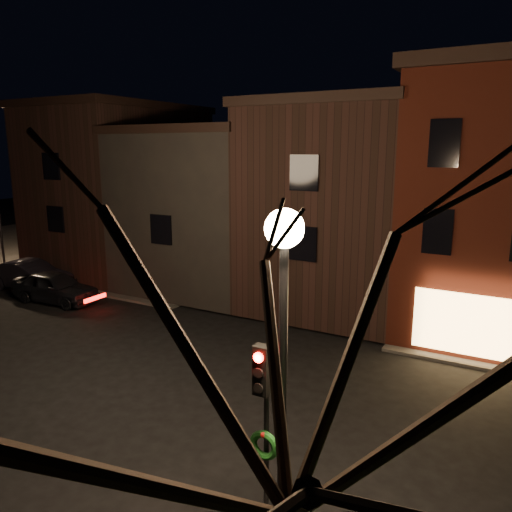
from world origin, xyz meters
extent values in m
plane|color=black|center=(0.00, 0.00, 0.00)|extent=(120.00, 120.00, 0.00)
cube|color=#2D2B28|center=(-20.00, 20.00, 0.06)|extent=(30.00, 30.00, 0.12)
cube|color=#44150C|center=(8.00, 9.50, 5.12)|extent=(6.00, 8.00, 10.00)
cube|color=black|center=(8.00, 9.50, 10.37)|extent=(6.50, 8.50, 0.50)
cube|color=#FFC772|center=(8.00, 5.45, 1.42)|extent=(4.00, 0.12, 2.20)
cube|color=black|center=(1.50, 10.50, 4.62)|extent=(7.00, 10.00, 9.00)
cube|color=black|center=(1.50, 10.50, 9.32)|extent=(7.30, 10.30, 0.40)
cube|color=black|center=(-5.75, 10.50, 4.12)|extent=(7.50, 10.00, 8.00)
cube|color=black|center=(-5.75, 10.50, 8.32)|extent=(7.80, 10.30, 0.40)
cube|color=black|center=(-13.00, 10.50, 4.87)|extent=(7.00, 10.00, 9.50)
cube|color=black|center=(-13.00, 10.50, 9.82)|extent=(7.30, 10.30, 0.40)
cylinder|color=black|center=(6.20, -6.00, 3.12)|extent=(0.14, 0.14, 6.00)
sphere|color=#FFD18C|center=(6.20, -6.00, 6.30)|extent=(0.60, 0.60, 0.60)
cylinder|color=black|center=(-19.00, 6.20, 3.12)|extent=(0.14, 0.14, 6.00)
cylinder|color=black|center=(5.60, -5.40, 2.12)|extent=(0.10, 0.10, 4.00)
cube|color=black|center=(5.60, -5.58, 3.72)|extent=(0.28, 0.22, 0.90)
cylinder|color=#FF0C07|center=(5.60, -5.70, 4.00)|extent=(0.18, 0.06, 0.18)
cylinder|color=black|center=(5.60, -5.70, 3.72)|extent=(0.18, 0.06, 0.18)
cylinder|color=black|center=(5.60, -5.70, 3.44)|extent=(0.18, 0.06, 0.18)
torus|color=#0C380F|center=(5.60, -5.49, 2.22)|extent=(0.58, 0.14, 0.58)
sphere|color=#990C0C|center=(5.60, -5.51, 2.44)|extent=(0.12, 0.12, 0.12)
imported|color=black|center=(-10.75, 3.27, 0.77)|extent=(4.65, 2.15, 1.54)
imported|color=black|center=(-13.74, 4.10, 0.79)|extent=(4.95, 2.19, 1.58)
camera|label=1|loc=(9.39, -12.61, 7.47)|focal=35.00mm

